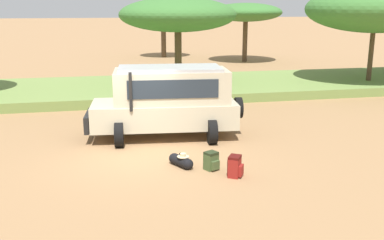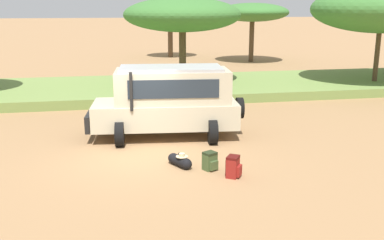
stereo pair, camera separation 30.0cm
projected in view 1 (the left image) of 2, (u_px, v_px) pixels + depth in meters
ground_plane at (141, 157)px, 13.56m from camera, size 320.00×320.00×0.00m
grass_bank at (121, 90)px, 23.21m from camera, size 120.00×7.00×0.44m
safari_vehicle at (167, 100)px, 15.34m from camera, size 5.44×3.05×2.44m
backpack_beside_front_wheel at (211, 161)px, 12.46m from camera, size 0.44×0.46×0.51m
backpack_cluster_center at (235, 167)px, 11.94m from camera, size 0.48×0.48×0.58m
duffel_bag_low_black_case at (181, 161)px, 12.73m from camera, size 0.60×0.87×0.41m
acacia_tree_left_mid at (178, 15)px, 23.29m from camera, size 6.12×5.83×4.87m
acacia_tree_centre_back at (163, 11)px, 38.68m from camera, size 4.67×4.38×4.75m
acacia_tree_right_mid at (246, 13)px, 35.61m from camera, size 5.74×5.79×4.65m
acacia_tree_far_right at (375, 9)px, 23.76m from camera, size 7.40×6.90×5.50m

